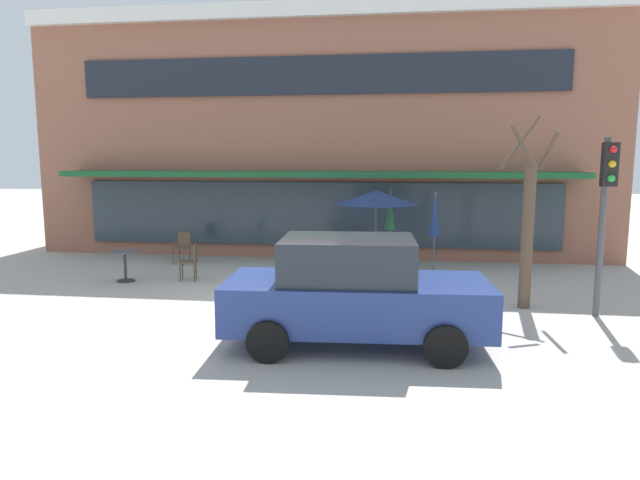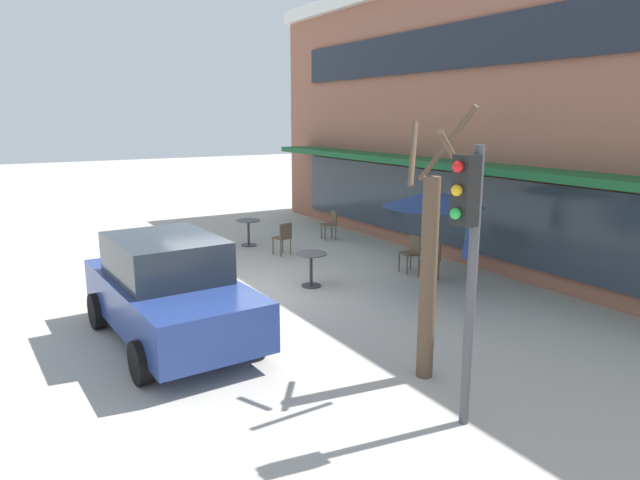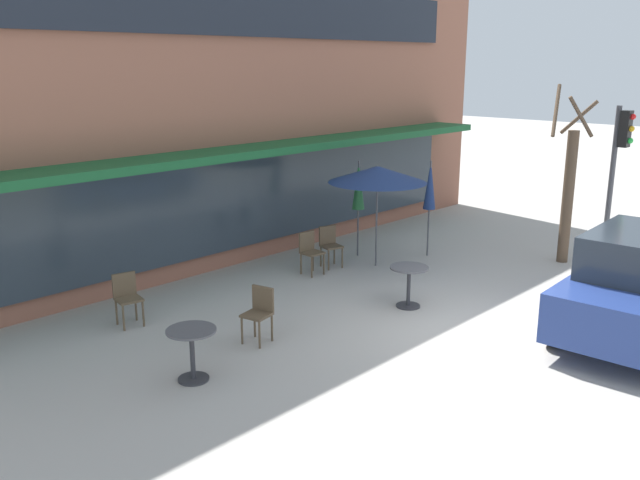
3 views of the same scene
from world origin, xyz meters
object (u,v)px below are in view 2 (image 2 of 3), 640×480
Objects in this scene: patio_umbrella_cream_folded at (472,216)px; cafe_chair_1 at (432,256)px; cafe_chair_3 at (283,236)px; street_tree at (429,266)px; patio_umbrella_green_folded at (471,230)px; parked_sedan at (169,290)px; cafe_table_near_wall at (311,264)px; patio_umbrella_corner_open at (433,198)px; traffic_light_pole at (468,243)px; cafe_chair_0 at (331,223)px; cafe_chair_2 at (412,251)px; cafe_table_streetside at (248,228)px.

patio_umbrella_cream_folded is 2.47× the size of cafe_chair_1.
street_tree is (7.63, -1.56, 1.13)m from cafe_chair_3.
patio_umbrella_green_folded is 0.51× the size of parked_sedan.
street_tree is at bearing -9.29° from cafe_table_near_wall.
patio_umbrella_corner_open is at bearing -113.03° from patio_umbrella_cream_folded.
parked_sedan is at bearing -44.78° from cafe_chair_3.
cafe_chair_1 is 0.26× the size of traffic_light_pole.
cafe_chair_0 and cafe_chair_2 have the same top height.
cafe_chair_2 is at bearing 160.71° from patio_umbrella_green_folded.
patio_umbrella_green_folded reaches higher than parked_sedan.
patio_umbrella_green_folded is at bearing 8.61° from cafe_chair_3.
cafe_chair_3 is at bearing 164.81° from cafe_table_near_wall.
cafe_chair_0 is (-5.56, 0.91, -1.50)m from patio_umbrella_corner_open.
cafe_chair_1 is at bearing -174.07° from patio_umbrella_cream_folded.
cafe_table_streetside is at bearing -156.66° from cafe_chair_1.
traffic_light_pole reaches higher than cafe_chair_1.
parked_sedan is (0.61, -6.30, 0.35)m from cafe_chair_1.
patio_umbrella_corner_open reaches higher than cafe_chair_1.
traffic_light_pole is (5.10, -4.06, 1.77)m from cafe_chair_1.
cafe_table_streetside is at bearing 170.43° from traffic_light_pole.
cafe_chair_0 is 2.41m from cafe_chair_3.
cafe_chair_2 is at bearing -3.57° from cafe_chair_0.
patio_umbrella_green_folded and patio_umbrella_corner_open have the same top height.
cafe_chair_0 is at bearing 179.06° from patio_umbrella_cream_folded.
street_tree is at bearing -55.87° from patio_umbrella_green_folded.
traffic_light_pole is at bearing -9.57° from cafe_table_streetside.
patio_umbrella_corner_open reaches higher than cafe_chair_3.
patio_umbrella_cream_folded is 1.00× the size of patio_umbrella_corner_open.
cafe_chair_2 is (-2.85, 1.00, -1.10)m from patio_umbrella_green_folded.
cafe_table_near_wall is 3.88m from parked_sedan.
patio_umbrella_cream_folded is at bearing 133.81° from patio_umbrella_green_folded.
patio_umbrella_corner_open is at bearing 166.51° from patio_umbrella_green_folded.
parked_sedan is (1.28, -6.25, 0.35)m from cafe_chair_2.
cafe_chair_3 is at bearing 166.64° from traffic_light_pole.
cafe_chair_0 is at bearing 156.80° from street_tree.
cafe_chair_0 is 0.21× the size of parked_sedan.
patio_umbrella_green_folded is at bearing 124.13° from street_tree.
cafe_chair_3 reaches higher than cafe_table_streetside.
cafe_chair_2 is at bearing 155.05° from patio_umbrella_corner_open.
parked_sedan reaches higher than cafe_table_near_wall.
cafe_table_near_wall is 0.85× the size of cafe_chair_2.
cafe_table_near_wall is at bearing -94.16° from cafe_chair_2.
patio_umbrella_green_folded is at bearing 9.44° from cafe_table_streetside.
cafe_chair_2 is at bearing -175.61° from cafe_chair_1.
street_tree reaches higher than cafe_chair_1.
cafe_chair_0 is (-3.97, 2.95, 0.01)m from cafe_table_near_wall.
patio_umbrella_corner_open reaches higher than cafe_table_near_wall.
cafe_table_streetside is 0.85× the size of cafe_chair_0.
parked_sedan is at bearing -94.06° from patio_umbrella_cream_folded.
parked_sedan is at bearing -84.43° from cafe_chair_1.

